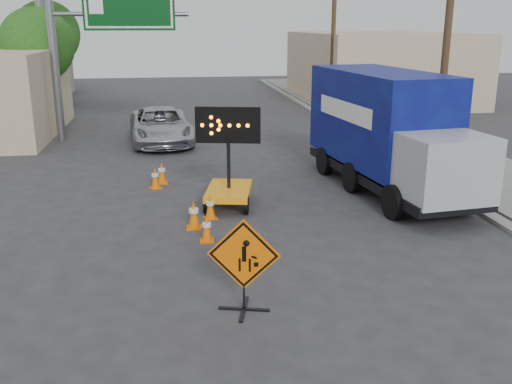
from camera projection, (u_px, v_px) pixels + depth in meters
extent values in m
plane|color=#2D2D30|center=(264.00, 325.00, 10.24)|extent=(100.00, 100.00, 0.00)
cube|color=gray|center=(368.00, 143.00, 25.48)|extent=(0.40, 60.00, 0.12)
cube|color=gray|center=(417.00, 141.00, 25.80)|extent=(4.00, 60.00, 0.15)
cube|color=#CBB693|center=(377.00, 67.00, 39.89)|extent=(10.00, 14.00, 4.60)
cylinder|color=slate|center=(55.00, 66.00, 25.40)|extent=(0.36, 0.36, 6.80)
cylinder|color=slate|center=(120.00, 14.00, 25.21)|extent=(6.00, 0.20, 0.20)
cube|color=#043911|center=(129.00, 7.00, 25.07)|extent=(4.00, 0.10, 2.00)
cube|color=silver|center=(129.00, 7.00, 25.00)|extent=(3.80, 0.01, 1.80)
cylinder|color=slate|center=(42.00, 36.00, 32.39)|extent=(0.44, 0.44, 9.00)
cylinder|color=#47311E|center=(446.00, 45.00, 19.59)|extent=(0.26, 0.26, 9.00)
cylinder|color=#47311E|center=(333.00, 36.00, 32.86)|extent=(0.26, 0.26, 9.00)
cylinder|color=#47311E|center=(43.00, 96.00, 29.48)|extent=(0.28, 0.28, 3.25)
sphere|color=#194F16|center=(37.00, 45.00, 28.76)|extent=(3.71, 3.71, 3.71)
cylinder|color=#47311E|center=(52.00, 78.00, 36.88)|extent=(0.28, 0.28, 3.58)
sphere|color=#194F16|center=(47.00, 33.00, 36.08)|extent=(4.10, 4.10, 4.10)
cube|color=black|center=(244.00, 309.00, 10.76)|extent=(0.96, 0.30, 0.04)
cube|color=black|center=(244.00, 309.00, 10.76)|extent=(0.30, 0.96, 0.04)
cylinder|color=black|center=(244.00, 292.00, 10.66)|extent=(0.04, 0.04, 0.76)
cube|color=#F06605|center=(244.00, 255.00, 10.44)|extent=(1.34, 0.37, 1.37)
cube|color=black|center=(244.00, 255.00, 10.44)|extent=(1.24, 0.32, 1.28)
cube|color=#FD9B0E|center=(229.00, 191.00, 16.79)|extent=(1.65, 2.28, 0.19)
cylinder|color=black|center=(228.00, 151.00, 16.45)|extent=(0.10, 0.10, 2.28)
cube|color=black|center=(228.00, 125.00, 16.23)|extent=(1.84, 0.49, 1.03)
imported|color=#B9BBC1|center=(161.00, 126.00, 25.63)|extent=(3.07, 5.86, 1.57)
cube|color=black|center=(387.00, 173.00, 18.26)|extent=(3.23, 8.04, 0.29)
cube|color=#0B075C|center=(382.00, 117.00, 18.52)|extent=(3.13, 6.30, 2.93)
cube|color=#9EA0A5|center=(433.00, 169.00, 15.03)|extent=(2.44, 2.01, 1.76)
cube|color=#F06605|center=(207.00, 241.00, 14.16)|extent=(0.36, 0.36, 0.03)
cone|color=#F06605|center=(207.00, 228.00, 14.07)|extent=(0.27, 0.27, 0.66)
cylinder|color=silver|center=(207.00, 225.00, 14.05)|extent=(0.22, 0.22, 0.10)
cube|color=#F06605|center=(194.00, 228.00, 15.07)|extent=(0.42, 0.42, 0.03)
cone|color=#F06605|center=(194.00, 214.00, 14.96)|extent=(0.31, 0.31, 0.75)
cylinder|color=silver|center=(194.00, 211.00, 14.93)|extent=(0.25, 0.25, 0.11)
cube|color=#F06605|center=(210.00, 218.00, 15.83)|extent=(0.41, 0.41, 0.03)
cone|color=#F06605|center=(210.00, 206.00, 15.73)|extent=(0.27, 0.27, 0.66)
cylinder|color=silver|center=(210.00, 203.00, 15.71)|extent=(0.22, 0.22, 0.10)
cube|color=#F06605|center=(162.00, 183.00, 19.29)|extent=(0.39, 0.39, 0.03)
cone|color=#F06605|center=(162.00, 172.00, 19.18)|extent=(0.29, 0.29, 0.72)
cylinder|color=silver|center=(162.00, 170.00, 19.16)|extent=(0.24, 0.24, 0.11)
cube|color=#F06605|center=(156.00, 188.00, 18.71)|extent=(0.48, 0.48, 0.03)
cone|color=#F06605|center=(155.00, 177.00, 18.61)|extent=(0.28, 0.28, 0.68)
cylinder|color=silver|center=(155.00, 175.00, 18.59)|extent=(0.23, 0.23, 0.10)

